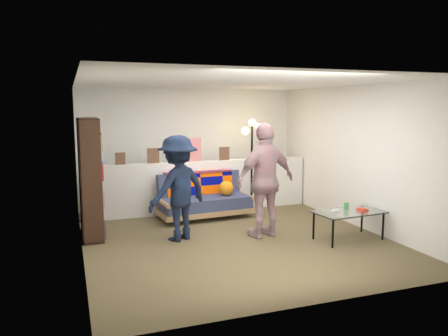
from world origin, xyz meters
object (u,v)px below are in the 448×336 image
(floor_lamp, at_px, (252,146))
(person_right, at_px, (265,180))
(coffee_table, at_px, (349,213))
(futon_sofa, at_px, (205,199))
(bookshelf, at_px, (90,182))
(person_left, at_px, (178,188))

(floor_lamp, xyz_separation_m, person_right, (-0.53, -1.75, -0.37))
(coffee_table, bearing_deg, floor_lamp, 104.78)
(coffee_table, height_order, floor_lamp, floor_lamp)
(futon_sofa, bearing_deg, floor_lamp, 13.83)
(bookshelf, distance_m, person_right, 2.75)
(futon_sofa, relative_size, bookshelf, 0.95)
(person_right, bearing_deg, floor_lamp, -118.60)
(futon_sofa, height_order, bookshelf, bookshelf)
(futon_sofa, height_order, coffee_table, futon_sofa)
(bookshelf, xyz_separation_m, coffee_table, (3.73, -1.52, -0.46))
(futon_sofa, height_order, person_right, person_right)
(person_left, distance_m, person_right, 1.36)
(futon_sofa, xyz_separation_m, person_right, (0.53, -1.49, 0.56))
(coffee_table, height_order, person_left, person_left)
(person_right, bearing_deg, coffee_table, 140.85)
(coffee_table, bearing_deg, bookshelf, 157.89)
(person_left, bearing_deg, bookshelf, -53.36)
(coffee_table, xyz_separation_m, person_left, (-2.47, 0.89, 0.39))
(futon_sofa, distance_m, floor_lamp, 1.44)
(floor_lamp, bearing_deg, coffee_table, -75.22)
(coffee_table, bearing_deg, person_left, 160.27)
(futon_sofa, distance_m, person_left, 1.51)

